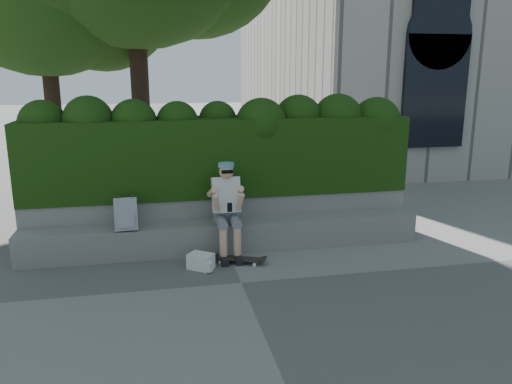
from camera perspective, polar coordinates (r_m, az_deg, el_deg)
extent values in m
plane|color=slate|center=(6.53, -1.69, -10.33)|extent=(80.00, 80.00, 0.00)
cube|color=gray|center=(7.60, -3.35, -5.03)|extent=(6.00, 0.45, 0.45)
cube|color=gray|center=(8.00, -3.86, -2.96)|extent=(6.00, 0.50, 0.75)
cube|color=black|center=(8.01, -4.19, 4.20)|extent=(6.00, 1.00, 1.20)
cylinder|color=black|center=(10.81, -12.94, 8.41)|extent=(0.37, 0.37, 3.49)
cylinder|color=black|center=(11.50, -21.90, 6.16)|extent=(0.33, 0.33, 2.73)
cube|color=slate|center=(7.45, -3.49, -2.72)|extent=(0.36, 0.26, 0.22)
cube|color=silver|center=(7.30, -3.45, -0.30)|extent=(0.40, 0.32, 0.55)
sphere|color=tan|center=(7.15, -3.41, 2.37)|extent=(0.21, 0.21, 0.21)
cylinder|color=teal|center=(7.15, -3.44, 3.10)|extent=(0.23, 0.23, 0.06)
cube|color=black|center=(6.99, -3.03, -1.77)|extent=(0.07, 0.02, 0.13)
cylinder|color=tan|center=(7.12, -3.75, -6.17)|extent=(0.11, 0.11, 0.47)
cylinder|color=tan|center=(7.15, -2.15, -6.07)|extent=(0.11, 0.11, 0.47)
cube|color=black|center=(7.13, -3.65, -7.80)|extent=(0.10, 0.26, 0.10)
cube|color=black|center=(7.16, -2.06, -7.70)|extent=(0.10, 0.26, 0.10)
cube|color=black|center=(7.14, -2.04, -7.62)|extent=(0.72, 0.43, 0.02)
cylinder|color=silver|center=(7.14, -4.13, -8.00)|extent=(0.06, 0.04, 0.05)
cylinder|color=silver|center=(7.28, -3.83, -7.57)|extent=(0.06, 0.04, 0.05)
cylinder|color=silver|center=(7.04, -0.18, -8.29)|extent=(0.06, 0.04, 0.05)
cylinder|color=silver|center=(7.18, 0.05, -7.85)|extent=(0.06, 0.04, 0.05)
cube|color=#B2B1B6|center=(7.31, -14.65, -2.45)|extent=(0.32, 0.18, 0.47)
cube|color=silver|center=(6.97, -6.33, -7.87)|extent=(0.40, 0.38, 0.21)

